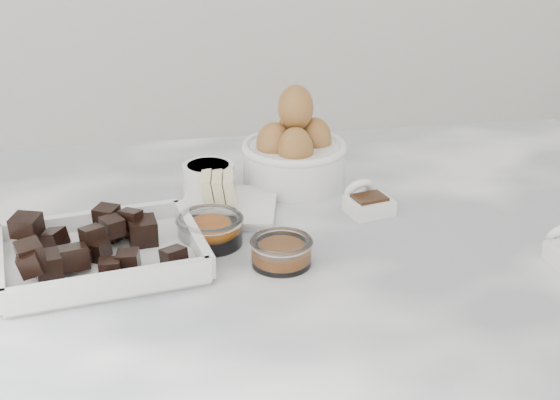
{
  "coord_description": "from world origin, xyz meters",
  "views": [
    {
      "loc": [
        -0.13,
        -0.88,
        1.39
      ],
      "look_at": [
        0.02,
        0.03,
        0.98
      ],
      "focal_mm": 50.0,
      "sensor_mm": 36.0,
      "label": 1
    }
  ],
  "objects_px": {
    "vanilla_spoon": "(367,201)",
    "chocolate_dish": "(100,247)",
    "sugar_ramekin": "(209,178)",
    "honey_bowl": "(281,251)",
    "egg_bowl": "(294,152)",
    "zest_bowl": "(210,229)",
    "butter_plate": "(227,201)"
  },
  "relations": [
    {
      "from": "vanilla_spoon",
      "to": "chocolate_dish",
      "type": "bearing_deg",
      "value": -164.32
    },
    {
      "from": "chocolate_dish",
      "to": "sugar_ramekin",
      "type": "bearing_deg",
      "value": 53.54
    },
    {
      "from": "chocolate_dish",
      "to": "vanilla_spoon",
      "type": "distance_m",
      "value": 0.37
    },
    {
      "from": "chocolate_dish",
      "to": "honey_bowl",
      "type": "bearing_deg",
      "value": -8.17
    },
    {
      "from": "egg_bowl",
      "to": "zest_bowl",
      "type": "bearing_deg",
      "value": -128.38
    },
    {
      "from": "chocolate_dish",
      "to": "butter_plate",
      "type": "relative_size",
      "value": 1.73
    },
    {
      "from": "sugar_ramekin",
      "to": "honey_bowl",
      "type": "relative_size",
      "value": 0.98
    },
    {
      "from": "honey_bowl",
      "to": "zest_bowl",
      "type": "relative_size",
      "value": 0.89
    },
    {
      "from": "egg_bowl",
      "to": "zest_bowl",
      "type": "height_order",
      "value": "egg_bowl"
    },
    {
      "from": "butter_plate",
      "to": "egg_bowl",
      "type": "relative_size",
      "value": 0.98
    },
    {
      "from": "butter_plate",
      "to": "honey_bowl",
      "type": "distance_m",
      "value": 0.16
    },
    {
      "from": "chocolate_dish",
      "to": "sugar_ramekin",
      "type": "relative_size",
      "value": 3.55
    },
    {
      "from": "egg_bowl",
      "to": "vanilla_spoon",
      "type": "distance_m",
      "value": 0.14
    },
    {
      "from": "butter_plate",
      "to": "egg_bowl",
      "type": "bearing_deg",
      "value": 39.07
    },
    {
      "from": "chocolate_dish",
      "to": "egg_bowl",
      "type": "xyz_separation_m",
      "value": [
        0.27,
        0.21,
        0.02
      ]
    },
    {
      "from": "sugar_ramekin",
      "to": "zest_bowl",
      "type": "relative_size",
      "value": 0.87
    },
    {
      "from": "sugar_ramekin",
      "to": "vanilla_spoon",
      "type": "height_order",
      "value": "same"
    },
    {
      "from": "honey_bowl",
      "to": "zest_bowl",
      "type": "height_order",
      "value": "zest_bowl"
    },
    {
      "from": "zest_bowl",
      "to": "chocolate_dish",
      "type": "bearing_deg",
      "value": -164.08
    },
    {
      "from": "butter_plate",
      "to": "zest_bowl",
      "type": "height_order",
      "value": "butter_plate"
    },
    {
      "from": "vanilla_spoon",
      "to": "butter_plate",
      "type": "bearing_deg",
      "value": 171.84
    },
    {
      "from": "zest_bowl",
      "to": "vanilla_spoon",
      "type": "bearing_deg",
      "value": 15.53
    },
    {
      "from": "butter_plate",
      "to": "honey_bowl",
      "type": "xyz_separation_m",
      "value": [
        0.05,
        -0.16,
        -0.0
      ]
    },
    {
      "from": "sugar_ramekin",
      "to": "chocolate_dish",
      "type": "bearing_deg",
      "value": -126.46
    },
    {
      "from": "butter_plate",
      "to": "vanilla_spoon",
      "type": "distance_m",
      "value": 0.19
    },
    {
      "from": "vanilla_spoon",
      "to": "honey_bowl",
      "type": "bearing_deg",
      "value": -137.33
    },
    {
      "from": "sugar_ramekin",
      "to": "egg_bowl",
      "type": "relative_size",
      "value": 0.48
    },
    {
      "from": "honey_bowl",
      "to": "vanilla_spoon",
      "type": "height_order",
      "value": "vanilla_spoon"
    },
    {
      "from": "sugar_ramekin",
      "to": "egg_bowl",
      "type": "distance_m",
      "value": 0.13
    },
    {
      "from": "vanilla_spoon",
      "to": "egg_bowl",
      "type": "bearing_deg",
      "value": 124.34
    },
    {
      "from": "sugar_ramekin",
      "to": "honey_bowl",
      "type": "distance_m",
      "value": 0.24
    },
    {
      "from": "butter_plate",
      "to": "vanilla_spoon",
      "type": "bearing_deg",
      "value": -8.16
    }
  ]
}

